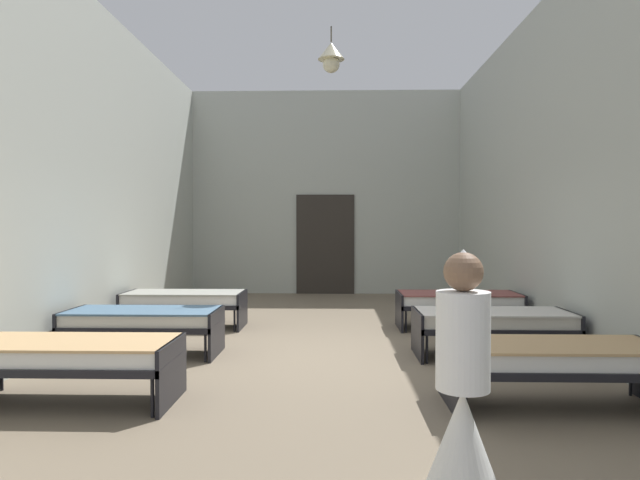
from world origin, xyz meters
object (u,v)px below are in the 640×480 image
at_px(bed_left_row_0, 71,355).
at_px(bed_right_row_1, 493,322).
at_px(bed_right_row_2, 458,301).
at_px(bed_right_row_0, 554,358).
at_px(bed_left_row_1, 143,320).
at_px(bed_left_row_2, 185,300).
at_px(nurse_near_aisle, 462,420).

xyz_separation_m(bed_left_row_0, bed_right_row_1, (4.37, 1.90, 0.00)).
bearing_deg(bed_left_row_0, bed_right_row_2, 41.02).
distance_m(bed_right_row_0, bed_right_row_1, 1.90).
bearing_deg(bed_left_row_1, bed_left_row_2, 90.00).
xyz_separation_m(bed_left_row_1, bed_right_row_2, (4.37, 1.90, 0.00)).
relative_size(bed_left_row_1, bed_right_row_1, 1.00).
bearing_deg(bed_right_row_1, bed_right_row_0, -90.00).
bearing_deg(bed_right_row_2, bed_right_row_0, -90.00).
xyz_separation_m(bed_right_row_0, bed_right_row_2, (0.00, 3.80, 0.00)).
relative_size(bed_left_row_0, bed_right_row_1, 1.00).
bearing_deg(bed_left_row_2, bed_right_row_1, -23.50).
bearing_deg(bed_right_row_2, nurse_near_aisle, -102.40).
relative_size(bed_left_row_1, bed_right_row_2, 1.00).
bearing_deg(nurse_near_aisle, bed_left_row_2, -64.44).
relative_size(bed_right_row_2, nurse_near_aisle, 1.28).
height_order(bed_right_row_1, bed_left_row_2, same).
height_order(bed_left_row_0, bed_right_row_1, same).
bearing_deg(bed_left_row_0, bed_right_row_0, 0.00).
bearing_deg(bed_right_row_0, bed_left_row_1, 156.50).
xyz_separation_m(bed_right_row_0, bed_right_row_1, (0.00, 1.90, 0.00)).
relative_size(bed_right_row_0, bed_right_row_2, 1.00).
xyz_separation_m(bed_left_row_1, nurse_near_aisle, (3.13, -3.75, 0.09)).
relative_size(bed_left_row_0, bed_left_row_2, 1.00).
distance_m(bed_left_row_0, bed_left_row_2, 3.80).
xyz_separation_m(bed_left_row_0, bed_right_row_2, (4.37, 3.80, 0.00)).
distance_m(bed_left_row_1, bed_left_row_2, 1.90).
relative_size(bed_right_row_0, bed_left_row_2, 1.00).
height_order(bed_right_row_0, bed_left_row_1, same).
height_order(bed_right_row_2, nurse_near_aisle, nurse_near_aisle).
bearing_deg(bed_left_row_1, nurse_near_aisle, -50.17).
distance_m(bed_right_row_0, bed_left_row_2, 5.79).
height_order(bed_left_row_1, bed_right_row_2, same).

